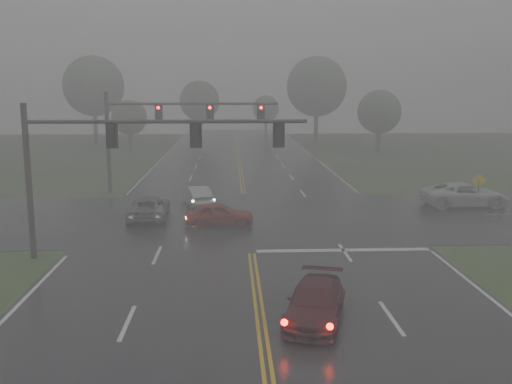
{
  "coord_description": "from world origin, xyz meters",
  "views": [
    {
      "loc": [
        -0.99,
        -12.28,
        7.75
      ],
      "look_at": [
        0.3,
        16.0,
        2.66
      ],
      "focal_mm": 40.0,
      "sensor_mm": 36.0,
      "label": 1
    }
  ],
  "objects_px": {
    "sedan_maroon": "(315,321)",
    "car_grey": "(149,219)",
    "signal_gantry_far": "(160,122)",
    "sedan_silver": "(197,205)",
    "signal_gantry_near": "(115,150)",
    "pickup_white": "(464,206)",
    "sedan_red": "(219,226)"
  },
  "relations": [
    {
      "from": "sedan_silver",
      "to": "pickup_white",
      "type": "xyz_separation_m",
      "value": [
        18.03,
        -1.3,
        0.0
      ]
    },
    {
      "from": "sedan_red",
      "to": "pickup_white",
      "type": "height_order",
      "value": "pickup_white"
    },
    {
      "from": "sedan_red",
      "to": "signal_gantry_far",
      "type": "relative_size",
      "value": 0.31
    },
    {
      "from": "sedan_silver",
      "to": "car_grey",
      "type": "relative_size",
      "value": 0.8
    },
    {
      "from": "sedan_red",
      "to": "car_grey",
      "type": "height_order",
      "value": "car_grey"
    },
    {
      "from": "sedan_silver",
      "to": "signal_gantry_near",
      "type": "bearing_deg",
      "value": 59.47
    },
    {
      "from": "sedan_silver",
      "to": "signal_gantry_far",
      "type": "distance_m",
      "value": 8.0
    },
    {
      "from": "sedan_maroon",
      "to": "sedan_silver",
      "type": "bearing_deg",
      "value": 119.9
    },
    {
      "from": "sedan_maroon",
      "to": "car_grey",
      "type": "relative_size",
      "value": 0.89
    },
    {
      "from": "car_grey",
      "to": "signal_gantry_far",
      "type": "distance_m",
      "value": 10.7
    },
    {
      "from": "sedan_red",
      "to": "signal_gantry_near",
      "type": "relative_size",
      "value": 0.31
    },
    {
      "from": "car_grey",
      "to": "sedan_red",
      "type": "bearing_deg",
      "value": 152.63
    },
    {
      "from": "sedan_maroon",
      "to": "signal_gantry_near",
      "type": "xyz_separation_m",
      "value": [
        -8.1,
        7.94,
        5.04
      ]
    },
    {
      "from": "sedan_maroon",
      "to": "sedan_red",
      "type": "relative_size",
      "value": 1.11
    },
    {
      "from": "sedan_red",
      "to": "car_grey",
      "type": "bearing_deg",
      "value": 60.89
    },
    {
      "from": "sedan_maroon",
      "to": "signal_gantry_near",
      "type": "bearing_deg",
      "value": 151.12
    },
    {
      "from": "sedan_red",
      "to": "pickup_white",
      "type": "bearing_deg",
      "value": -77.28
    },
    {
      "from": "sedan_silver",
      "to": "signal_gantry_far",
      "type": "xyz_separation_m",
      "value": [
        -2.94,
        5.19,
        5.33
      ]
    },
    {
      "from": "sedan_maroon",
      "to": "sedan_silver",
      "type": "relative_size",
      "value": 1.12
    },
    {
      "from": "sedan_maroon",
      "to": "signal_gantry_near",
      "type": "height_order",
      "value": "signal_gantry_near"
    },
    {
      "from": "sedan_red",
      "to": "pickup_white",
      "type": "distance_m",
      "value": 17.1
    },
    {
      "from": "sedan_maroon",
      "to": "car_grey",
      "type": "bearing_deg",
      "value": 131.56
    },
    {
      "from": "pickup_white",
      "to": "signal_gantry_near",
      "type": "distance_m",
      "value": 24.15
    },
    {
      "from": "car_grey",
      "to": "signal_gantry_near",
      "type": "bearing_deg",
      "value": 85.96
    },
    {
      "from": "sedan_silver",
      "to": "car_grey",
      "type": "bearing_deg",
      "value": 40.05
    },
    {
      "from": "sedan_maroon",
      "to": "signal_gantry_far",
      "type": "xyz_separation_m",
      "value": [
        -8.08,
        25.26,
        5.33
      ]
    },
    {
      "from": "sedan_silver",
      "to": "signal_gantry_near",
      "type": "relative_size",
      "value": 0.31
    },
    {
      "from": "signal_gantry_near",
      "to": "signal_gantry_far",
      "type": "bearing_deg",
      "value": 89.92
    },
    {
      "from": "sedan_silver",
      "to": "sedan_maroon",
      "type": "bearing_deg",
      "value": 87.54
    },
    {
      "from": "signal_gantry_near",
      "to": "sedan_maroon",
      "type": "bearing_deg",
      "value": -44.42
    },
    {
      "from": "sedan_maroon",
      "to": "pickup_white",
      "type": "bearing_deg",
      "value": 71.06
    },
    {
      "from": "signal_gantry_far",
      "to": "sedan_maroon",
      "type": "bearing_deg",
      "value": -72.27
    }
  ]
}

